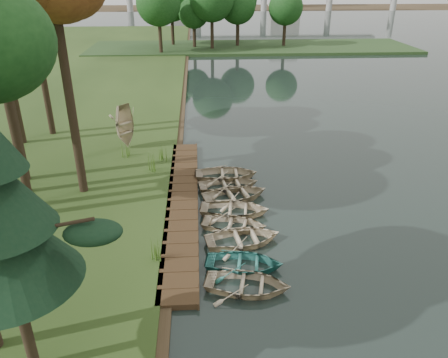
{
  "coord_description": "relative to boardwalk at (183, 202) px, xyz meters",
  "views": [
    {
      "loc": [
        -0.67,
        -20.17,
        11.06
      ],
      "look_at": [
        0.55,
        -0.4,
        1.6
      ],
      "focal_mm": 35.0,
      "sensor_mm": 36.0,
      "label": 1
    }
  ],
  "objects": [
    {
      "name": "stored_rowboat",
      "position": [
        -3.9,
        7.61,
        0.46
      ],
      "size": [
        3.69,
        3.56,
        0.62
      ],
      "primitive_type": "imported",
      "rotation": [
        3.14,
        0.0,
        0.89
      ],
      "color": "#C0AE8B",
      "rests_on": "bank"
    },
    {
      "name": "rowboat_3",
      "position": [
        2.48,
        -2.64,
        0.22
      ],
      "size": [
        3.48,
        2.84,
        0.63
      ],
      "primitive_type": "imported",
      "rotation": [
        0.0,
        0.0,
        1.33
      ],
      "color": "#C0AE8B",
      "rests_on": "water"
    },
    {
      "name": "ground",
      "position": [
        1.6,
        0.0,
        -0.15
      ],
      "size": [
        300.0,
        300.0,
        0.0
      ],
      "primitive_type": "plane",
      "color": "#3D2F1D"
    },
    {
      "name": "boardwalk",
      "position": [
        0.0,
        0.0,
        0.0
      ],
      "size": [
        1.6,
        16.0,
        0.3
      ],
      "primitive_type": "cube",
      "color": "#392716",
      "rests_on": "ground"
    },
    {
      "name": "reeds_1",
      "position": [
        -1.89,
        3.67,
        0.7
      ],
      "size": [
        0.6,
        0.6,
        1.09
      ],
      "primitive_type": "cone",
      "color": "#3F661E",
      "rests_on": "bank"
    },
    {
      "name": "rowboat_1",
      "position": [
        2.64,
        -5.7,
        0.23
      ],
      "size": [
        3.49,
        2.73,
        0.66
      ],
      "primitive_type": "imported",
      "rotation": [
        0.0,
        0.0,
        1.41
      ],
      "color": "#2B786D",
      "rests_on": "water"
    },
    {
      "name": "rowboat_2",
      "position": [
        2.78,
        -3.88,
        0.25
      ],
      "size": [
        3.74,
        2.93,
        0.7
      ],
      "primitive_type": "imported",
      "rotation": [
        0.0,
        0.0,
        1.73
      ],
      "color": "#C0AE8B",
      "rests_on": "water"
    },
    {
      "name": "rowboat_6",
      "position": [
        2.53,
        1.56,
        0.25
      ],
      "size": [
        3.68,
        2.87,
        0.7
      ],
      "primitive_type": "imported",
      "rotation": [
        0.0,
        0.0,
        1.72
      ],
      "color": "#C0AE8B",
      "rests_on": "water"
    },
    {
      "name": "reeds_0",
      "position": [
        -1.0,
        -5.14,
        0.62
      ],
      "size": [
        0.6,
        0.6,
        0.94
      ],
      "primitive_type": "cone",
      "color": "#3F661E",
      "rests_on": "bank"
    },
    {
      "name": "far_trees",
      "position": [
        6.27,
        50.0,
        6.28
      ],
      "size": [
        45.6,
        5.6,
        8.8
      ],
      "color": "black",
      "rests_on": "peninsula"
    },
    {
      "name": "reeds_3",
      "position": [
        -1.34,
        5.41,
        0.6
      ],
      "size": [
        0.6,
        0.6,
        0.91
      ],
      "primitive_type": "cone",
      "color": "#3F661E",
      "rests_on": "bank"
    },
    {
      "name": "rowboat_0",
      "position": [
        2.63,
        -7.04,
        0.24
      ],
      "size": [
        3.7,
        2.98,
        0.68
      ],
      "primitive_type": "imported",
      "rotation": [
        0.0,
        0.0,
        1.36
      ],
      "color": "#C0AE8B",
      "rests_on": "water"
    },
    {
      "name": "rowboat_5",
      "position": [
        2.79,
        0.32,
        0.26
      ],
      "size": [
        4.05,
        3.33,
        0.73
      ],
      "primitive_type": "imported",
      "rotation": [
        0.0,
        0.0,
        1.83
      ],
      "color": "#C0AE8B",
      "rests_on": "water"
    },
    {
      "name": "rowboat_4",
      "position": [
        2.62,
        -1.27,
        0.26
      ],
      "size": [
        3.74,
        2.9,
        0.71
      ],
      "primitive_type": "imported",
      "rotation": [
        0.0,
        0.0,
        1.43
      ],
      "color": "#C0AE8B",
      "rests_on": "water"
    },
    {
      "name": "reeds_2",
      "position": [
        -3.75,
        6.1,
        0.63
      ],
      "size": [
        0.6,
        0.6,
        0.97
      ],
      "primitive_type": "cone",
      "color": "#3F661E",
      "rests_on": "bank"
    },
    {
      "name": "rowboat_7",
      "position": [
        2.48,
        2.91,
        0.28
      ],
      "size": [
        3.64,
        2.6,
        0.75
      ],
      "primitive_type": "imported",
      "rotation": [
        0.0,
        0.0,
        1.57
      ],
      "color": "#C0AE8B",
      "rests_on": "water"
    },
    {
      "name": "peninsula",
      "position": [
        9.6,
        50.0,
        0.08
      ],
      "size": [
        50.0,
        14.0,
        0.45
      ],
      "primitive_type": "cube",
      "color": "#253E1B",
      "rests_on": "ground"
    }
  ]
}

